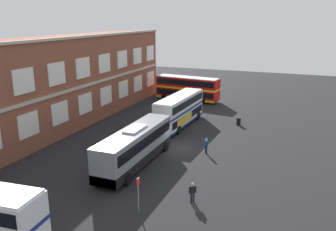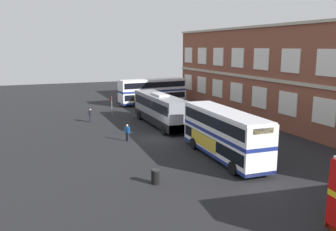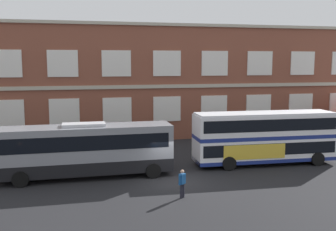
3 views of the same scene
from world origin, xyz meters
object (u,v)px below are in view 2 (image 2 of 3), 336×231
object	(u,v)px
second_passenger	(127,132)
bus_stand_flag	(112,104)
double_decker_near	(153,91)
touring_coach	(160,110)
station_litter_bin	(155,177)
double_decker_middle	(224,133)
waiting_passenger	(90,115)

from	to	relation	value
second_passenger	bus_stand_flag	world-z (taller)	bus_stand_flag
double_decker_near	second_passenger	bearing A→B (deg)	-25.85
touring_coach	station_litter_bin	size ratio (longest dim) A/B	11.66
second_passenger	station_litter_bin	size ratio (longest dim) A/B	1.65
second_passenger	station_litter_bin	distance (m)	11.53
station_litter_bin	double_decker_middle	bearing A→B (deg)	113.69
double_decker_near	touring_coach	world-z (taller)	double_decker_near
double_decker_middle	touring_coach	world-z (taller)	double_decker_middle
double_decker_near	station_litter_bin	bearing A→B (deg)	-19.22
touring_coach	second_passenger	world-z (taller)	touring_coach
double_decker_middle	bus_stand_flag	xyz separation A→B (m)	(-21.29, -4.58, -0.51)
double_decker_middle	touring_coach	size ratio (longest dim) A/B	0.92
double_decker_near	station_litter_bin	xyz separation A→B (m)	(32.02, -11.17, -1.63)
waiting_passenger	station_litter_bin	distance (m)	21.78
touring_coach	bus_stand_flag	bearing A→B (deg)	-151.68
waiting_passenger	double_decker_middle	bearing A→B (deg)	23.00
waiting_passenger	second_passenger	distance (m)	10.47
double_decker_near	waiting_passenger	bearing A→B (deg)	-49.01
double_decker_near	touring_coach	distance (m)	15.75
second_passenger	station_litter_bin	xyz separation A→B (m)	(11.46, -1.20, -0.41)
double_decker_middle	bus_stand_flag	distance (m)	21.78
waiting_passenger	station_litter_bin	world-z (taller)	waiting_passenger
touring_coach	bus_stand_flag	distance (m)	8.59
double_decker_near	bus_stand_flag	distance (m)	11.38
double_decker_near	station_litter_bin	distance (m)	33.95
bus_stand_flag	station_litter_bin	xyz separation A→B (m)	(24.47, -2.67, -1.12)
waiting_passenger	bus_stand_flag	xyz separation A→B (m)	(-2.70, 3.31, 0.70)
double_decker_middle	waiting_passenger	bearing A→B (deg)	-157.00
touring_coach	waiting_passenger	bearing A→B (deg)	-123.36
double_decker_near	double_decker_middle	bearing A→B (deg)	-7.73
touring_coach	bus_stand_flag	world-z (taller)	touring_coach
second_passenger	waiting_passenger	bearing A→B (deg)	-169.87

